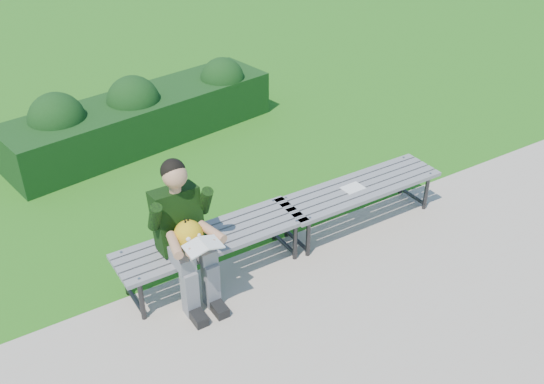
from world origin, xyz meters
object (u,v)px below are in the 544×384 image
Objects in this scene: hedge at (140,114)px; bench_right at (360,190)px; paper_sheet at (353,188)px; bench_left at (212,241)px; seated_boy at (184,230)px.

bench_right is at bearing -68.46° from hedge.
hedge is 3.24m from paper_sheet.
bench_left is 1.70m from bench_right.
paper_sheet is (1.90, 0.07, -0.24)m from seated_boy.
hedge is 2.07× the size of bench_right.
hedge reaches higher than bench_left.
bench_right is 1.37× the size of seated_boy.
hedge is at bearing 111.54° from bench_right.
bench_right is at bearing -0.00° from paper_sheet.
bench_right reaches higher than paper_sheet.
hedge is at bearing 75.69° from seated_boy.
hedge is 3.06m from bench_left.
paper_sheet is (1.10, -3.04, 0.09)m from hedge.
paper_sheet is (1.60, -0.02, 0.06)m from bench_left.
bench_left is (-0.49, -3.02, 0.03)m from hedge.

